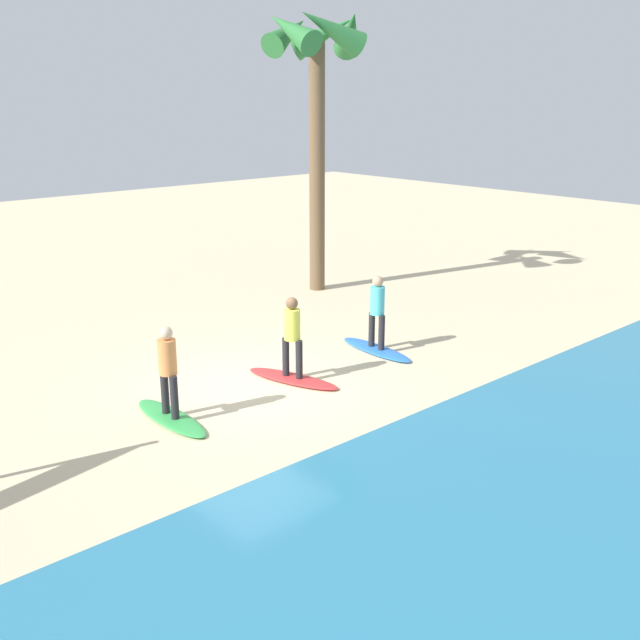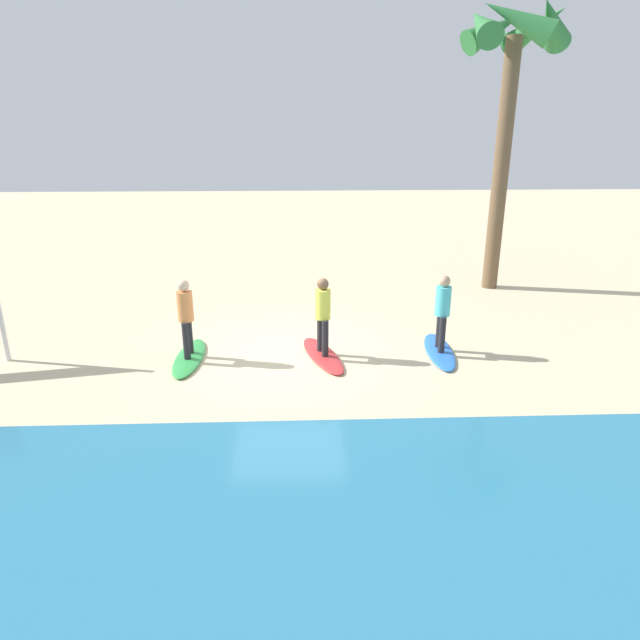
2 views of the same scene
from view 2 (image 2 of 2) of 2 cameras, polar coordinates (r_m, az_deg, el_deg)
name	(u,v)px [view 2 (image 2 of 2)]	position (r m, az deg, el deg)	size (l,w,h in m)	color
ground_plane	(287,354)	(12.23, -3.32, -3.40)	(60.00, 60.00, 0.00)	beige
surfboard_blue	(439,351)	(12.48, 11.92, -3.09)	(2.10, 0.56, 0.09)	blue
surfer_blue	(443,308)	(12.14, 12.24, 1.24)	(0.32, 0.46, 1.64)	#232328
surfboard_red	(323,355)	(12.01, 0.27, -3.55)	(2.10, 0.56, 0.09)	red
surfer_red	(323,311)	(11.66, 0.28, 0.93)	(0.32, 0.45, 1.64)	#232328
surfboard_green	(189,358)	(12.21, -13.02, -3.70)	(2.10, 0.56, 0.09)	green
surfer_green	(186,313)	(11.86, -13.38, 0.71)	(0.32, 0.46, 1.64)	#232328
palm_tree	(512,60)	(17.26, 18.80, 23.53)	(2.88, 3.03, 7.80)	brown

